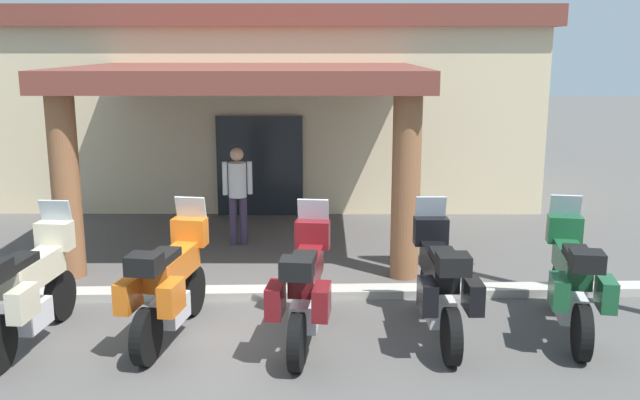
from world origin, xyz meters
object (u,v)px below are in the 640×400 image
at_px(motorcycle_green, 573,281).
at_px(pedestrian, 238,189).
at_px(motorcycle_black, 440,284).
at_px(motorcycle_orange, 169,284).
at_px(motorcycle_maroon, 305,288).
at_px(motel_building, 269,100).
at_px(motorcycle_cream, 27,290).

relative_size(motorcycle_green, pedestrian, 1.24).
relative_size(motorcycle_black, pedestrian, 1.25).
bearing_deg(motorcycle_orange, motorcycle_maroon, -85.55).
bearing_deg(motorcycle_maroon, motel_building, 12.47).
height_order(motorcycle_black, motorcycle_green, same).
relative_size(motel_building, motorcycle_orange, 5.74).
bearing_deg(motel_building, motorcycle_green, -64.31).
distance_m(motorcycle_orange, motorcycle_green, 4.96).
relative_size(motel_building, motorcycle_green, 5.74).
bearing_deg(motorcycle_maroon, motorcycle_green, -79.48).
relative_size(motorcycle_black, motorcycle_green, 1.01).
distance_m(motel_building, motorcycle_black, 9.81).
height_order(motorcycle_cream, motorcycle_green, same).
height_order(motorcycle_green, pedestrian, pedestrian).
relative_size(motel_building, motorcycle_cream, 5.70).
xyz_separation_m(motel_building, motorcycle_green, (4.08, -9.34, -1.51)).
bearing_deg(motorcycle_cream, motorcycle_maroon, -83.63).
distance_m(motorcycle_maroon, motorcycle_black, 1.66).
distance_m(motorcycle_cream, motorcycle_orange, 1.66).
xyz_separation_m(motorcycle_black, motorcycle_green, (1.65, 0.05, 0.00)).
distance_m(motel_building, motorcycle_orange, 9.46).
height_order(motorcycle_orange, motorcycle_maroon, same).
distance_m(motorcycle_green, pedestrian, 6.14).
distance_m(motorcycle_black, pedestrian, 5.12).
xyz_separation_m(motorcycle_maroon, motorcycle_black, (1.65, 0.11, 0.00)).
height_order(motorcycle_cream, motorcycle_maroon, same).
bearing_deg(motorcycle_maroon, motorcycle_cream, 97.01).
bearing_deg(motel_building, pedestrian, -92.19).
height_order(motorcycle_maroon, motorcycle_green, same).
xyz_separation_m(motorcycle_cream, pedestrian, (2.15, 4.32, 0.33)).
distance_m(motorcycle_cream, motorcycle_black, 4.96).
height_order(motorcycle_orange, motorcycle_black, same).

